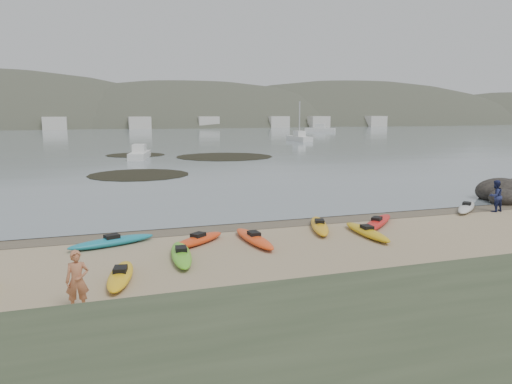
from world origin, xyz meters
name	(u,v)px	position (x,y,z in m)	size (l,w,h in m)	color
ground	(256,223)	(0.00, 0.00, 0.00)	(600.00, 600.00, 0.00)	tan
wet_sand	(258,224)	(0.00, -0.30, 0.00)	(60.00, 60.00, 0.00)	brown
water	(97,121)	(0.00, 300.00, 0.01)	(1200.00, 1200.00, 0.00)	slate
kayaks	(271,237)	(-0.55, -3.53, 0.17)	(25.17, 9.13, 0.34)	red
person_west	(77,281)	(-7.98, -8.68, 0.83)	(0.61, 0.40, 1.66)	#BD724B
person_east	(496,196)	(12.99, -1.54, 0.85)	(0.83, 0.64, 1.70)	navy
rock_cluster	(511,196)	(16.91, 1.21, 0.21)	(5.05, 3.68, 1.59)	black
kelp_mats	(186,160)	(2.85, 32.42, 0.03)	(21.51, 28.33, 0.04)	black
moored_boats	(111,137)	(-2.75, 80.56, 0.58)	(103.78, 74.68, 1.37)	silver
far_hills	(199,161)	(39.38, 193.97, -15.93)	(550.00, 135.00, 80.00)	#384235
far_town	(129,123)	(6.00, 145.00, 2.00)	(199.00, 5.00, 4.00)	beige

